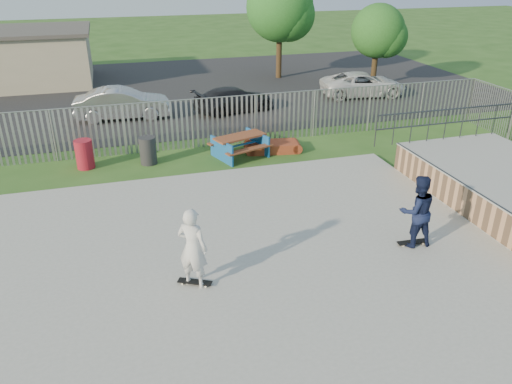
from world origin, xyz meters
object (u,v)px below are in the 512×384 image
object	(u,v)px
funbox	(272,147)
tree_right	(378,31)
car_silver	(123,104)
skater_navy	(417,211)
trash_bin_grey	(148,151)
trash_bin_red	(84,154)
car_dark	(234,99)
skater_white	(193,248)
car_white	(363,84)
tree_mid	(280,8)
picnic_table	(240,146)

from	to	relation	value
funbox	tree_right	xyz separation A→B (m)	(9.19, 8.91, 2.97)
car_silver	skater_navy	world-z (taller)	skater_navy
trash_bin_grey	tree_right	world-z (taller)	tree_right
trash_bin_red	skater_navy	distance (m)	11.80
car_dark	trash_bin_grey	bearing A→B (deg)	128.81
trash_bin_red	skater_white	world-z (taller)	skater_white
tree_right	car_white	bearing A→B (deg)	-130.37
funbox	trash_bin_red	world-z (taller)	trash_bin_red
skater_navy	skater_white	size ratio (longest dim) A/B	1.00
trash_bin_grey	tree_right	bearing A→B (deg)	32.25
car_white	skater_white	xyz separation A→B (m)	(-12.00, -15.08, 0.46)
car_silver	tree_mid	distance (m)	12.36
picnic_table	car_dark	xyz separation A→B (m)	(1.28, 6.07, 0.19)
trash_bin_grey	skater_navy	bearing A→B (deg)	-52.86
car_white	skater_navy	size ratio (longest dim) A/B	2.37
car_white	tree_mid	xyz separation A→B (m)	(-2.98, 5.73, 3.57)
tree_mid	skater_navy	xyz separation A→B (m)	(-3.21, -20.64, -3.11)
car_silver	car_white	xyz separation A→B (m)	(12.93, 0.72, -0.08)
car_silver	tree_right	world-z (taller)	tree_right
car_silver	car_dark	xyz separation A→B (m)	(5.36, -0.27, -0.13)
funbox	skater_white	world-z (taller)	skater_white
trash_bin_red	trash_bin_grey	world-z (taller)	trash_bin_red
car_dark	skater_navy	bearing A→B (deg)	173.52
car_white	tree_right	xyz separation A→B (m)	(1.72, 2.02, 2.49)
tree_right	funbox	bearing A→B (deg)	-135.88
picnic_table	skater_navy	xyz separation A→B (m)	(2.65, -7.85, 0.70)
car_white	tree_right	size ratio (longest dim) A/B	0.99
tree_right	skater_white	size ratio (longest dim) A/B	2.40
tree_mid	skater_white	bearing A→B (deg)	-113.44
car_white	skater_navy	bearing A→B (deg)	164.96
trash_bin_red	trash_bin_grey	size ratio (longest dim) A/B	1.03
tree_mid	car_dark	bearing A→B (deg)	-124.28
car_silver	car_dark	distance (m)	5.37
car_silver	trash_bin_red	bearing A→B (deg)	168.31
tree_mid	skater_navy	bearing A→B (deg)	-98.85
car_dark	tree_mid	distance (m)	8.90
car_white	trash_bin_grey	bearing A→B (deg)	126.55
car_white	picnic_table	bearing A→B (deg)	136.13
skater_navy	trash_bin_red	bearing A→B (deg)	-41.23
trash_bin_red	trash_bin_grey	xyz separation A→B (m)	(2.25, -0.22, -0.02)
tree_right	trash_bin_grey	bearing A→B (deg)	-147.75
car_white	skater_navy	world-z (taller)	skater_navy
trash_bin_grey	tree_mid	xyz separation A→B (m)	(9.33, 12.56, 3.72)
trash_bin_grey	tree_mid	world-z (taller)	tree_mid
picnic_table	skater_navy	bearing A→B (deg)	-90.31
picnic_table	tree_right	size ratio (longest dim) A/B	0.51
funbox	trash_bin_red	xyz separation A→B (m)	(-7.10, 0.27, 0.34)
tree_mid	car_silver	bearing A→B (deg)	-147.04
trash_bin_red	skater_navy	size ratio (longest dim) A/B	0.54
car_silver	trash_bin_grey	bearing A→B (deg)	-170.43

